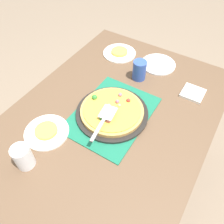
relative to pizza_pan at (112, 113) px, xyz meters
The scene contains 14 objects.
ground_plane 0.76m from the pizza_pan, ahead, with size 8.00×8.00×0.00m, color #84705B.
dining_table 0.12m from the pizza_pan, ahead, with size 1.40×1.00×0.75m.
placemat 0.01m from the pizza_pan, ahead, with size 0.48×0.36×0.01m, color #196B4C.
pizza_pan is the anchor object (origin of this frame).
pizza 0.02m from the pizza_pan, 88.46° to the right, with size 0.33×0.33×0.05m.
plate_near_left 0.54m from the pizza_pan, 153.66° to the right, with size 0.22×0.22×0.01m, color white.
plate_far_right 0.34m from the pizza_pan, 38.23° to the right, with size 0.22×0.22×0.01m, color white.
plate_side 0.52m from the pizza_pan, behind, with size 0.22×0.22×0.01m, color white.
served_slice_left 0.54m from the pizza_pan, 153.66° to the right, with size 0.11×0.11×0.02m, color #EAB747.
served_slice_right 0.34m from the pizza_pan, 38.23° to the right, with size 0.11×0.11×0.02m, color #EAB747.
cup_near 0.34m from the pizza_pan, behind, with size 0.08×0.08×0.12m, color #3351AD.
cup_far 0.48m from the pizza_pan, 21.27° to the right, with size 0.08×0.08×0.12m, color white.
pizza_server 0.11m from the pizza_pan, ahead, with size 0.23×0.08×0.01m.
napkin_stack 0.49m from the pizza_pan, 139.95° to the left, with size 0.12×0.12×0.02m, color white.
Camera 1 is at (0.67, 0.41, 1.69)m, focal length 37.17 mm.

